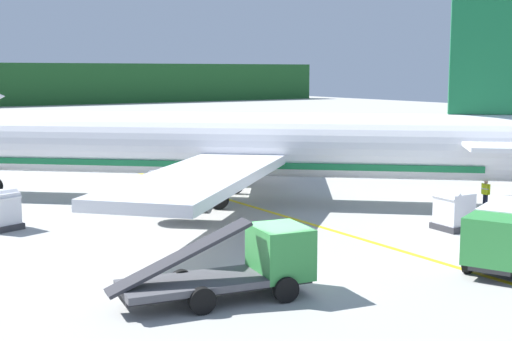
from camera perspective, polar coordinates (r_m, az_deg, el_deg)
airliner_foreground at (r=42.65m, az=-3.55°, el=2.04°), size 33.51×30.72×11.90m
service_truck_catering at (r=30.00m, az=19.68°, el=-4.78°), size 5.96×4.28×2.44m
service_truck_pushback at (r=24.82m, az=-0.65°, el=-7.57°), size 7.26×3.28×2.75m
cargo_container_near at (r=36.46m, az=15.66°, el=-3.17°), size 1.77×1.77×1.98m
crew_marshaller at (r=42.53m, az=18.04°, el=-1.65°), size 0.24×0.63×1.65m
apron_guide_line at (r=39.77m, az=1.00°, el=-3.32°), size 0.30×60.00×0.01m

